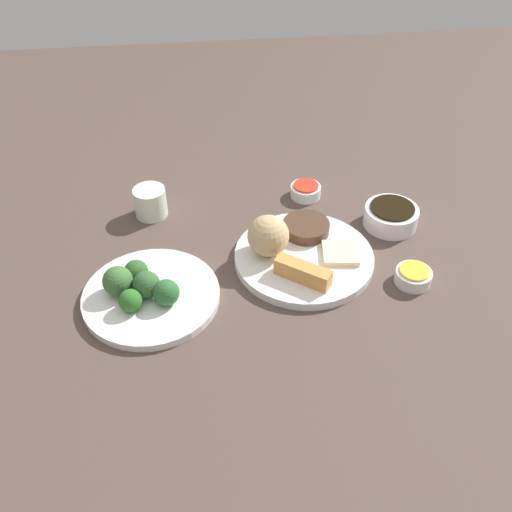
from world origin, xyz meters
The scene contains 19 objects.
tabletop centered at (0.00, 0.00, 0.01)m, with size 2.20×2.20×0.02m, color #4F3F38.
main_plate centered at (-0.01, 0.04, 0.03)m, with size 0.25×0.25×0.02m, color white.
rice_scoop centered at (-0.03, -0.02, 0.07)m, with size 0.07×0.07×0.07m, color tan.
spring_roll centered at (0.05, 0.03, 0.05)m, with size 0.10×0.03×0.03m, color #DA9247.
crab_rangoon_wonton centered at (0.00, 0.10, 0.04)m, with size 0.06×0.06×0.01m, color beige.
stir_fry_heap centered at (-0.07, 0.06, 0.05)m, with size 0.09×0.09×0.02m, color #4A3124.
broccoli_plate centered at (0.05, -0.23, 0.03)m, with size 0.23×0.23×0.01m, color white.
broccoli_floret_0 centered at (0.04, -0.28, 0.06)m, with size 0.05×0.05×0.05m, color #3D6B35.
broccoli_floret_1 centered at (0.08, -0.20, 0.06)m, with size 0.04×0.04×0.04m, color #2B6231.
broccoli_floret_2 centered at (0.09, -0.26, 0.05)m, with size 0.04×0.04×0.04m, color #2C6A25.
broccoli_floret_3 centered at (0.02, -0.25, 0.05)m, with size 0.04×0.04×0.04m, color #2D5B26.
broccoli_floret_4 centered at (0.06, -0.24, 0.06)m, with size 0.05×0.05×0.05m, color #315C30.
soy_sauce_bowl centered at (-0.10, 0.23, 0.04)m, with size 0.10×0.10×0.04m, color white.
soy_sauce_bowl_liquid centered at (-0.10, 0.23, 0.06)m, with size 0.08×0.08×0.00m, color black.
sauce_ramekin_sweet_and_sour centered at (-0.21, 0.08, 0.03)m, with size 0.06×0.06×0.02m, color white.
sauce_ramekin_sweet_and_sour_liquid centered at (-0.21, 0.08, 0.05)m, with size 0.05×0.05×0.00m, color red.
sauce_ramekin_hot_mustard centered at (0.07, 0.22, 0.03)m, with size 0.06×0.06×0.02m, color white.
sauce_ramekin_hot_mustard_liquid centered at (0.07, 0.22, 0.05)m, with size 0.05×0.05×0.00m, color yellow.
teacup centered at (-0.19, -0.23, 0.05)m, with size 0.06×0.06×0.06m, color white.
Camera 1 is at (0.75, -0.14, 0.71)m, focal length 40.14 mm.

